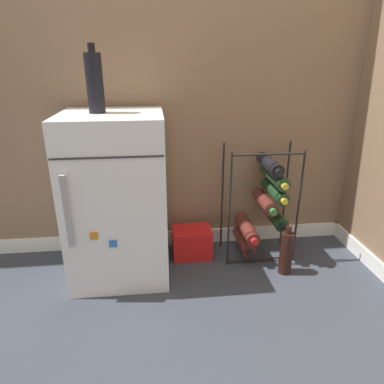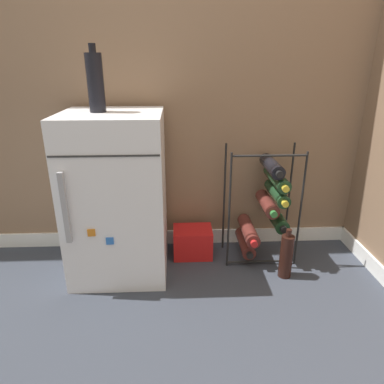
{
  "view_description": "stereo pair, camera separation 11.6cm",
  "coord_description": "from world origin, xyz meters",
  "px_view_note": "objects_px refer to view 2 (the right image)",
  "views": [
    {
      "loc": [
        -0.16,
        -1.34,
        1.11
      ],
      "look_at": [
        0.03,
        0.39,
        0.44
      ],
      "focal_mm": 32.0,
      "sensor_mm": 36.0,
      "label": 1
    },
    {
      "loc": [
        -0.05,
        -1.35,
        1.11
      ],
      "look_at": [
        0.03,
        0.39,
        0.44
      ],
      "focal_mm": 32.0,
      "sensor_mm": 36.0,
      "label": 2
    }
  ],
  "objects_px": {
    "mini_fridge": "(117,196)",
    "loose_bottle_floor": "(286,256)",
    "soda_box": "(193,242)",
    "fridge_top_bottle": "(95,82)",
    "wine_rack": "(265,206)"
  },
  "relations": [
    {
      "from": "wine_rack",
      "to": "loose_bottle_floor",
      "type": "xyz_separation_m",
      "value": [
        0.08,
        -0.21,
        -0.2
      ]
    },
    {
      "from": "soda_box",
      "to": "fridge_top_bottle",
      "type": "bearing_deg",
      "value": -167.35
    },
    {
      "from": "mini_fridge",
      "to": "loose_bottle_floor",
      "type": "bearing_deg",
      "value": -7.97
    },
    {
      "from": "mini_fridge",
      "to": "fridge_top_bottle",
      "type": "bearing_deg",
      "value": 167.03
    },
    {
      "from": "soda_box",
      "to": "wine_rack",
      "type": "bearing_deg",
      "value": -4.09
    },
    {
      "from": "mini_fridge",
      "to": "soda_box",
      "type": "bearing_deg",
      "value": 16.29
    },
    {
      "from": "wine_rack",
      "to": "fridge_top_bottle",
      "type": "height_order",
      "value": "fridge_top_bottle"
    },
    {
      "from": "soda_box",
      "to": "fridge_top_bottle",
      "type": "xyz_separation_m",
      "value": [
        -0.46,
        -0.1,
        0.92
      ]
    },
    {
      "from": "soda_box",
      "to": "loose_bottle_floor",
      "type": "height_order",
      "value": "loose_bottle_floor"
    },
    {
      "from": "mini_fridge",
      "to": "wine_rack",
      "type": "relative_size",
      "value": 1.3
    },
    {
      "from": "soda_box",
      "to": "loose_bottle_floor",
      "type": "bearing_deg",
      "value": -26.32
    },
    {
      "from": "wine_rack",
      "to": "fridge_top_bottle",
      "type": "distance_m",
      "value": 1.12
    },
    {
      "from": "wine_rack",
      "to": "fridge_top_bottle",
      "type": "xyz_separation_m",
      "value": [
        -0.88,
        -0.07,
        0.69
      ]
    },
    {
      "from": "fridge_top_bottle",
      "to": "wine_rack",
      "type": "bearing_deg",
      "value": 4.83
    },
    {
      "from": "mini_fridge",
      "to": "loose_bottle_floor",
      "type": "relative_size",
      "value": 3.07
    }
  ]
}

